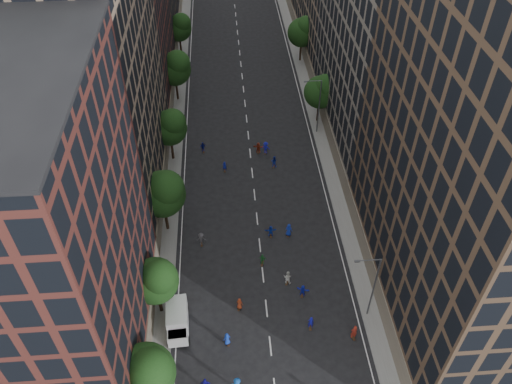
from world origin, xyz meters
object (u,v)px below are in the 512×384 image
Objects in this scene: streetlamp_far at (318,104)px; cargo_van at (177,320)px; skater_0 at (227,339)px; skater_1 at (311,323)px; streetlamp_near at (372,284)px.

cargo_van is at bearing -120.68° from streetlamp_far.
streetlamp_far reaches higher than skater_0.
cargo_van reaches higher than skater_1.
cargo_van is (-19.67, -0.16, -3.82)m from streetlamp_near.
skater_1 is (13.64, -0.98, -0.50)m from cargo_van.
skater_0 is (-14.68, -35.37, -4.38)m from streetlamp_far.
streetlamp_near reaches higher than cargo_van.
skater_0 is (-14.68, -2.37, -4.38)m from streetlamp_near.
streetlamp_near is 33.00m from streetlamp_far.
skater_1 is at bearing -169.30° from streetlamp_near.
skater_1 is at bearing -100.03° from streetlamp_far.
streetlamp_near is 1.00× the size of streetlamp_far.
skater_0 is at bearing -27.00° from cargo_van.
skater_1 is at bearing 166.49° from skater_0.
streetlamp_far is 5.37× the size of skater_1.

